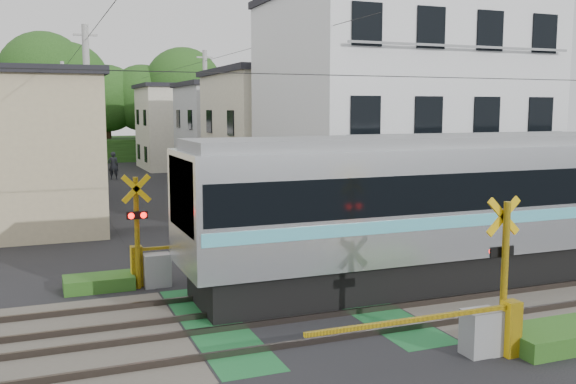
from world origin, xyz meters
name	(u,v)px	position (x,y,z in m)	size (l,w,h in m)	color
ground	(293,315)	(0.00, 0.00, 0.00)	(120.00, 120.00, 0.00)	black
track_bed	(293,314)	(0.00, 0.00, 0.04)	(120.00, 120.00, 0.14)	#47423A
crossing_signal_near	(487,320)	(2.59, -3.65, 0.71)	(4.74, 0.65, 3.09)	#E6B30C
crossing_signal_far	(153,261)	(-2.59, 3.65, 0.71)	(4.74, 0.65, 3.09)	#E6B30C
apartment_block	(399,112)	(8.50, 9.49, 4.66)	(10.20, 8.36, 9.30)	silver
houses_row	(135,134)	(0.25, 25.92, 3.24)	(22.07, 31.35, 6.80)	tan
tree_hill	(91,103)	(-0.45, 48.61, 5.29)	(40.00, 12.84, 11.70)	#254E1A
catenary	(506,150)	(6.00, 0.03, 3.70)	(60.00, 5.04, 7.00)	#2D2D33
utility_poles	(119,121)	(-1.05, 23.01, 4.08)	(7.90, 42.00, 8.00)	#A5A5A0
pedestrian	(113,166)	(-0.52, 31.22, 0.95)	(0.69, 0.45, 1.89)	#2A2D35
weed_patches	(362,300)	(1.76, -0.09, 0.18)	(10.25, 8.80, 0.40)	#2D5E1E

